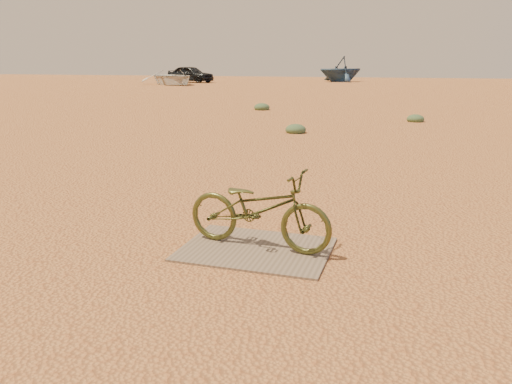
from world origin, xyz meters
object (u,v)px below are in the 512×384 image
(boat_far_left, at_px, (341,69))
(plywood_board, at_px, (256,249))
(bicycle, at_px, (259,209))
(car, at_px, (191,74))
(boat_near_left, at_px, (172,77))

(boat_far_left, bearing_deg, plywood_board, -36.17)
(bicycle, xyz_separation_m, car, (-18.77, 38.92, 0.33))
(bicycle, relative_size, boat_far_left, 0.33)
(boat_far_left, bearing_deg, boat_near_left, -92.03)
(plywood_board, xyz_separation_m, boat_far_left, (-5.72, 44.82, 1.19))
(car, bearing_deg, bicycle, -142.96)
(car, bearing_deg, boat_near_left, -161.35)
(plywood_board, xyz_separation_m, boat_near_left, (-18.11, 33.90, 0.61))
(car, relative_size, boat_near_left, 0.74)
(bicycle, relative_size, boat_near_left, 0.25)
(boat_near_left, relative_size, boat_far_left, 1.31)
(car, distance_m, boat_far_left, 14.30)
(car, height_order, boat_near_left, car)
(bicycle, bearing_deg, boat_near_left, 34.31)
(boat_near_left, bearing_deg, boat_far_left, -1.45)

